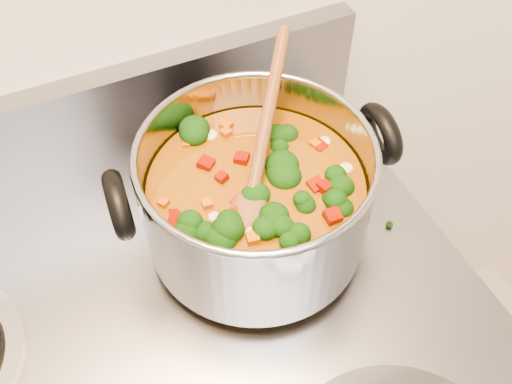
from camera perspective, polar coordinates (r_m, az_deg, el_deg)
stockpot at (r=0.62m, az=0.05°, el=-0.47°), size 0.31×0.25×0.15m
wooden_spoon at (r=0.60m, az=0.22°, el=2.85°), size 0.17×0.23×0.10m
cooktop_crumbs at (r=0.80m, az=0.74°, el=5.64°), size 0.05×0.01×0.01m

